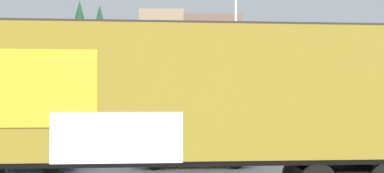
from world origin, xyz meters
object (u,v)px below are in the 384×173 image
object	(u,v)px
flagpole	(240,43)
parked_car_tan	(191,142)
parked_car_blue	(9,146)
freight_car	(149,96)

from	to	relation	value
flagpole	parked_car_tan	size ratio (longest dim) A/B	1.90
parked_car_blue	freight_car	bearing A→B (deg)	-50.43
freight_car	parked_car_blue	world-z (taller)	freight_car
parked_car_blue	flagpole	bearing A→B (deg)	26.61
freight_car	flagpole	world-z (taller)	flagpole
flagpole	parked_car_tan	distance (m)	6.52
freight_car	flagpole	distance (m)	11.34
freight_car	parked_car_blue	xyz separation A→B (m)	(-4.63, 5.60, -1.69)
flagpole	parked_car_blue	xyz separation A→B (m)	(-9.07, -4.54, -4.15)
freight_car	parked_car_tan	xyz separation A→B (m)	(1.69, 5.88, -1.64)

